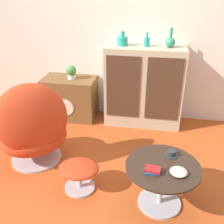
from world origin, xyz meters
TOP-DOWN VIEW (x-y plane):
  - ground_plane at (0.00, 0.00)m, footprint 12.00×12.00m
  - wall_back at (0.00, 1.59)m, footprint 6.40×0.06m
  - sideboard at (0.28, 1.35)m, footprint 1.00×0.42m
  - tv_console at (-0.75, 1.34)m, footprint 0.72×0.44m
  - egg_chair at (-0.78, 0.25)m, footprint 0.95×0.93m
  - ottoman at (-0.21, -0.06)m, footprint 0.38×0.32m
  - coffee_table at (0.54, -0.12)m, footprint 0.63×0.63m
  - vase_leftmost at (-0.02, 1.35)m, footprint 0.13×0.13m
  - vase_inner_left at (0.28, 1.35)m, footprint 0.07×0.07m
  - vase_inner_right at (0.56, 1.35)m, footprint 0.12×0.12m
  - potted_plant at (-0.70, 1.34)m, footprint 0.14×0.14m
  - teacup at (0.61, 0.03)m, footprint 0.12×0.12m
  - book_stack at (0.46, -0.22)m, footprint 0.13×0.10m
  - bowl at (0.66, -0.20)m, footprint 0.14×0.14m

SIDE VIEW (x-z plane):
  - ground_plane at x=0.00m, z-range 0.00..0.00m
  - ottoman at x=-0.21m, z-range 0.06..0.34m
  - coffee_table at x=0.54m, z-range 0.08..0.50m
  - tv_console at x=-0.75m, z-range 0.00..0.58m
  - egg_chair at x=-0.78m, z-range -0.05..0.89m
  - bowl at x=0.66m, z-range 0.42..0.46m
  - teacup at x=0.61m, z-range 0.41..0.46m
  - book_stack at x=0.46m, z-range 0.42..0.46m
  - sideboard at x=0.28m, z-range 0.00..1.05m
  - potted_plant at x=-0.70m, z-range 0.58..0.77m
  - vase_leftmost at x=-0.02m, z-range 1.03..1.20m
  - vase_inner_left at x=0.28m, z-range 1.03..1.20m
  - vase_inner_right at x=0.56m, z-range 1.01..1.24m
  - wall_back at x=0.00m, z-range 0.00..2.60m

